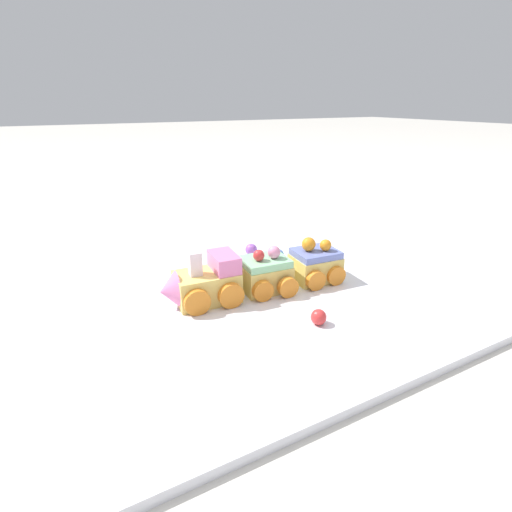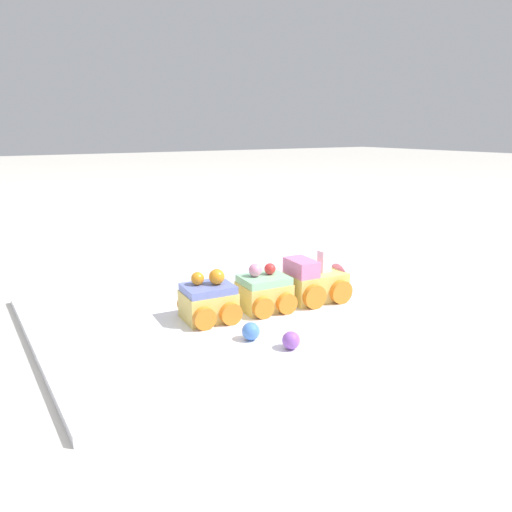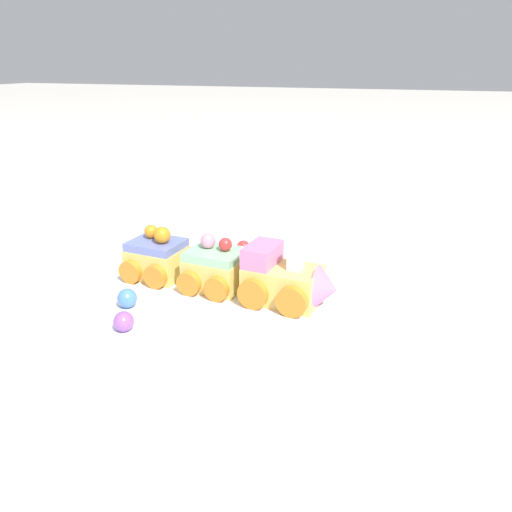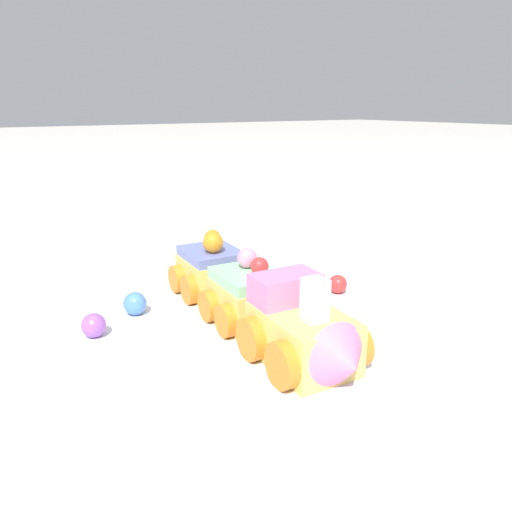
# 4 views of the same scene
# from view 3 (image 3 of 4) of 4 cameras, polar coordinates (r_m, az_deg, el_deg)

# --- Properties ---
(ground_plane) EXTENTS (10.00, 10.00, 0.00)m
(ground_plane) POSITION_cam_3_polar(r_m,az_deg,el_deg) (0.67, -1.50, -3.41)
(ground_plane) COLOR beige
(display_board) EXTENTS (0.67, 0.44, 0.01)m
(display_board) POSITION_cam_3_polar(r_m,az_deg,el_deg) (0.67, -1.50, -2.94)
(display_board) COLOR white
(display_board) RESTS_ON ground_plane
(cake_train_locomotive) EXTENTS (0.11, 0.08, 0.08)m
(cake_train_locomotive) POSITION_cam_3_polar(r_m,az_deg,el_deg) (0.59, 3.67, -2.87)
(cake_train_locomotive) COLOR #EACC66
(cake_train_locomotive) RESTS_ON display_board
(cake_car_mint) EXTENTS (0.08, 0.08, 0.07)m
(cake_car_mint) POSITION_cam_3_polar(r_m,az_deg,el_deg) (0.63, -4.63, -1.49)
(cake_car_mint) COLOR #EACC66
(cake_car_mint) RESTS_ON display_board
(cake_car_blueberry) EXTENTS (0.08, 0.08, 0.07)m
(cake_car_blueberry) POSITION_cam_3_polar(r_m,az_deg,el_deg) (0.68, -11.18, -0.23)
(cake_car_blueberry) COLOR #EACC66
(cake_car_blueberry) RESTS_ON display_board
(gumball_purple) EXTENTS (0.02, 0.02, 0.02)m
(gumball_purple) POSITION_cam_3_polar(r_m,az_deg,el_deg) (0.55, -14.89, -7.25)
(gumball_purple) COLOR #9956C6
(gumball_purple) RESTS_ON display_board
(gumball_blue) EXTENTS (0.02, 0.02, 0.02)m
(gumball_blue) POSITION_cam_3_polar(r_m,az_deg,el_deg) (0.60, -14.51, -4.69)
(gumball_blue) COLOR #4C84E0
(gumball_blue) RESTS_ON display_board
(gumball_red) EXTENTS (0.02, 0.02, 0.02)m
(gumball_red) POSITION_cam_3_polar(r_m,az_deg,el_deg) (0.74, -1.44, 1.01)
(gumball_red) COLOR red
(gumball_red) RESTS_ON display_board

